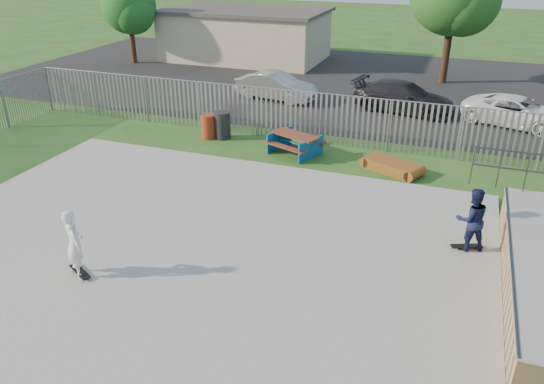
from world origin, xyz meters
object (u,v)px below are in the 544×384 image
(trash_bin_red, at_px, (209,127))
(trash_bin_grey, at_px, (222,125))
(funbox, at_px, (392,166))
(car_silver, at_px, (276,86))
(car_dark, at_px, (404,97))
(skater_white, at_px, (75,243))
(skater_navy, at_px, (472,219))
(picnic_table, at_px, (295,144))
(car_white, at_px, (517,112))
(tree_left, at_px, (129,6))

(trash_bin_red, xyz_separation_m, trash_bin_grey, (0.52, 0.19, 0.06))
(funbox, height_order, car_silver, car_silver)
(trash_bin_grey, relative_size, car_silver, 0.27)
(funbox, height_order, trash_bin_grey, trash_bin_grey)
(car_silver, bearing_deg, funbox, -127.02)
(car_dark, relative_size, skater_white, 2.81)
(trash_bin_grey, height_order, car_dark, car_dark)
(trash_bin_grey, bearing_deg, funbox, -8.69)
(skater_navy, relative_size, skater_white, 1.00)
(picnic_table, height_order, car_silver, car_silver)
(picnic_table, xyz_separation_m, car_dark, (3.04, 6.81, 0.31))
(car_white, bearing_deg, skater_navy, -168.84)
(trash_bin_grey, relative_size, skater_white, 0.65)
(trash_bin_red, xyz_separation_m, car_dark, (6.82, 6.35, 0.21))
(car_silver, xyz_separation_m, tree_left, (-11.54, 5.03, 2.81))
(trash_bin_grey, xyz_separation_m, car_white, (11.12, 5.72, 0.09))
(picnic_table, bearing_deg, car_white, 60.62)
(picnic_table, height_order, tree_left, tree_left)
(car_dark, height_order, car_white, car_dark)
(trash_bin_red, bearing_deg, picnic_table, -6.91)
(funbox, xyz_separation_m, car_white, (4.20, 6.77, 0.46))
(skater_navy, bearing_deg, skater_white, 4.71)
(skater_white, bearing_deg, skater_navy, -114.56)
(trash_bin_grey, bearing_deg, trash_bin_red, -160.14)
(picnic_table, xyz_separation_m, tree_left, (-14.70, 11.74, 3.10))
(car_white, distance_m, skater_white, 18.77)
(car_dark, height_order, skater_white, skater_white)
(picnic_table, height_order, car_dark, car_dark)
(funbox, relative_size, car_silver, 0.49)
(trash_bin_red, height_order, skater_white, skater_white)
(funbox, height_order, car_white, car_white)
(picnic_table, height_order, skater_navy, skater_navy)
(funbox, distance_m, car_white, 7.98)
(picnic_table, bearing_deg, funbox, 15.23)
(skater_navy, bearing_deg, trash_bin_grey, -53.52)
(skater_navy, bearing_deg, trash_bin_red, -51.38)
(funbox, bearing_deg, trash_bin_grey, -164.28)
(car_silver, bearing_deg, picnic_table, -145.57)
(trash_bin_grey, distance_m, skater_navy, 11.13)
(car_dark, height_order, skater_navy, skater_navy)
(trash_bin_red, height_order, car_silver, car_silver)
(funbox, xyz_separation_m, trash_bin_grey, (-6.92, 1.06, 0.36))
(trash_bin_grey, height_order, skater_white, skater_white)
(car_dark, relative_size, car_white, 1.06)
(trash_bin_red, distance_m, car_dark, 9.32)
(car_silver, height_order, car_white, car_silver)
(car_dark, xyz_separation_m, tree_left, (-17.75, 4.93, 2.79))
(trash_bin_red, bearing_deg, tree_left, 134.09)
(trash_bin_red, bearing_deg, funbox, -6.68)
(trash_bin_red, distance_m, trash_bin_grey, 0.55)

